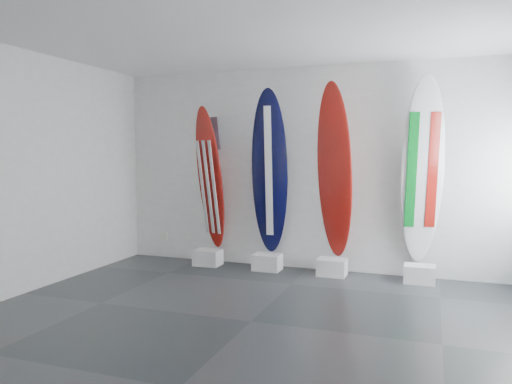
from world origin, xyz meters
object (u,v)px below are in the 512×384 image
at_px(surfboard_navy, 270,172).
at_px(surfboard_swiss, 335,171).
at_px(surfboard_italy, 422,171).
at_px(surfboard_usa, 210,178).

bearing_deg(surfboard_navy, surfboard_swiss, -1.40).
height_order(surfboard_swiss, surfboard_italy, surfboard_italy).
relative_size(surfboard_usa, surfboard_swiss, 0.89).
bearing_deg(surfboard_italy, surfboard_navy, 163.87).
distance_m(surfboard_navy, surfboard_swiss, 0.97).
height_order(surfboard_usa, surfboard_italy, surfboard_italy).
xyz_separation_m(surfboard_navy, surfboard_italy, (2.15, 0.00, 0.04)).
bearing_deg(surfboard_swiss, surfboard_navy, -159.04).
relative_size(surfboard_usa, surfboard_navy, 0.91).
bearing_deg(surfboard_swiss, surfboard_usa, -159.04).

